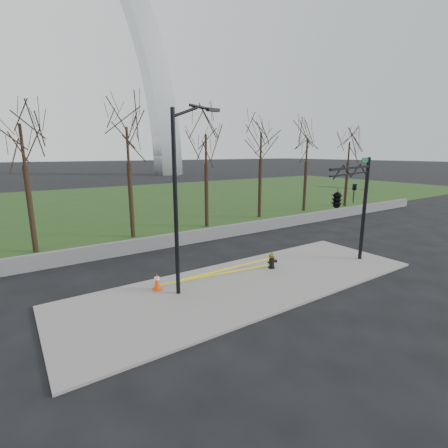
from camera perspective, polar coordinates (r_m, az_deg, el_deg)
ground at (r=16.12m, az=4.70°, el=-10.40°), size 500.00×500.00×0.00m
sidewalk at (r=16.10m, az=4.70°, el=-10.24°), size 18.00×6.00×0.10m
grass_strip at (r=43.02m, az=-21.19°, el=3.30°), size 120.00×40.00×0.06m
guardrail at (r=22.42m, az=-8.18°, el=-2.67°), size 60.00×0.30×0.90m
gateway_arch at (r=90.91m, az=-30.43°, el=27.67°), size 66.00×6.00×65.00m
tree_row at (r=25.93m, az=-9.58°, el=8.59°), size 48.81×4.00×9.16m
fire_hydrant at (r=17.88m, az=8.40°, el=-6.41°), size 0.56×0.36×0.89m
traffic_cone at (r=15.35m, az=-11.68°, el=-9.87°), size 0.44×0.44×0.78m
street_light at (r=13.86m, az=-7.77°, el=5.89°), size 2.39×0.37×8.21m
traffic_signal_mast at (r=17.11m, az=20.25°, el=4.62°), size 4.96×2.54×6.00m
caution_tape at (r=16.28m, az=0.01°, el=-8.28°), size 6.27×0.90×0.45m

